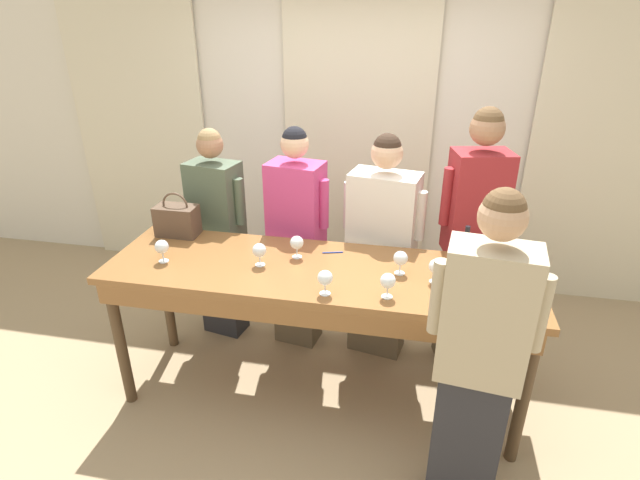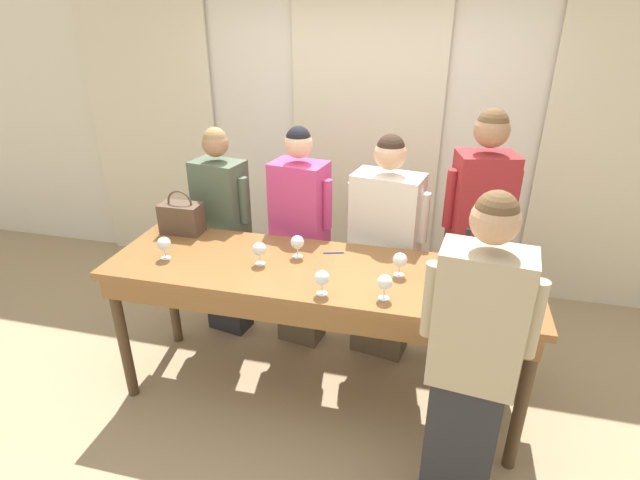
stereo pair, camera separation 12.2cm
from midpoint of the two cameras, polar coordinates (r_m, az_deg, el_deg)
The scene contains 23 objects.
ground_plane at distance 3.54m, azimuth 0.72°, elevation -17.01°, with size 18.00×18.00×0.00m, color tan.
wall_back at distance 4.46m, azimuth 6.16°, elevation 12.43°, with size 12.00×0.06×2.80m.
curtain_panel_left at distance 5.11m, azimuth -17.92°, elevation 12.37°, with size 1.27×0.03×2.69m.
curtain_panel_center at distance 4.41m, azimuth 6.00°, elevation 11.54°, with size 1.27×0.03×2.69m.
curtain_panel_right at distance 4.61m, azimuth 32.34°, elevation 8.37°, with size 1.27×0.03×2.69m.
tasting_bar at distance 3.01m, azimuth 0.68°, elevation -5.25°, with size 2.56×0.76×0.96m.
wine_bottle at distance 2.96m, azimuth 17.29°, elevation -2.23°, with size 0.08×0.08×0.31m.
handbag at distance 3.52m, azimuth -14.59°, elevation 2.51°, with size 0.28×0.16×0.30m.
wine_glass_front_left at distance 2.90m, azimuth 10.31°, elevation -2.31°, with size 0.08×0.08×0.14m.
wine_glass_front_mid at distance 3.07m, azimuth -1.47°, elevation -0.30°, with size 0.08×0.08×0.14m.
wine_glass_front_right at distance 2.68m, azimuth 1.54°, elevation -4.41°, with size 0.08×0.08×0.14m.
wine_glass_center_left at distance 2.67m, azimuth 8.72°, elevation -4.87°, with size 0.08×0.08×0.14m.
wine_glass_center_mid at distance 2.85m, azimuth 14.23°, elevation -3.28°, with size 0.08×0.08×0.14m.
wine_glass_center_right at distance 2.63m, azimuth 14.44°, elevation -5.86°, with size 0.08×0.08×0.14m.
wine_glass_back_left at distance 2.73m, azimuth 23.11°, elevation -6.06°, with size 0.08×0.08×0.14m.
wine_glass_back_mid at distance 3.00m, azimuth -5.79°, elevation -1.08°, with size 0.08×0.08×0.14m.
wine_glass_back_right at distance 3.18m, azimuth -16.36°, elevation -0.48°, with size 0.08×0.08×0.14m.
pen at distance 3.15m, azimuth 2.67°, elevation -1.47°, with size 0.13×0.04×0.01m.
guest_olive_jacket at distance 3.79m, azimuth -10.08°, elevation 0.80°, with size 0.48×0.30×1.63m.
guest_pink_top at distance 3.60m, azimuth -1.30°, elevation 0.07°, with size 0.49×0.31×1.67m.
guest_cream_sweater at distance 3.51m, azimuth 8.36°, elevation -1.23°, with size 0.57×0.34×1.65m.
guest_striped_shirt at distance 3.46m, azimuth 18.28°, elevation -0.40°, with size 0.47×0.33×1.84m.
host_pouring at distance 2.44m, azimuth 18.33°, elevation -13.55°, with size 0.50×0.27×1.74m.
Camera 2 is at (0.65, -2.54, 2.38)m, focal length 28.00 mm.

